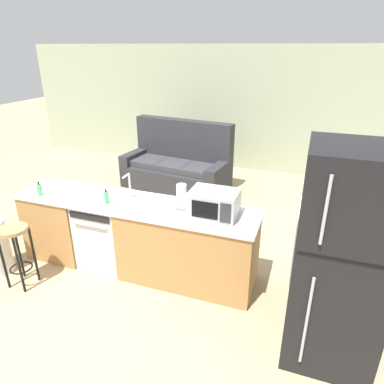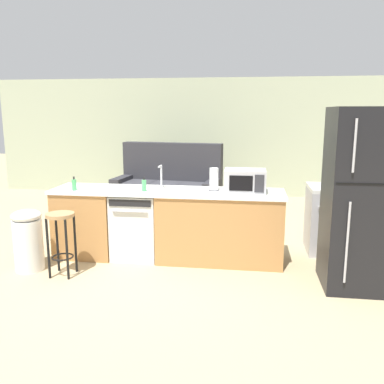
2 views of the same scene
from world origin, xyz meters
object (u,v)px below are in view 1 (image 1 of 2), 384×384
(microwave, at_px, (214,203))
(refrigerator, at_px, (340,261))
(dishwasher, at_px, (107,233))
(stove_range, at_px, (329,246))
(bar_stool, at_px, (16,244))
(kettle, at_px, (320,206))
(paper_towel_roll, at_px, (182,197))
(soap_bottle, at_px, (106,197))
(couch, at_px, (178,167))
(dish_soap_bottle, at_px, (40,190))

(microwave, bearing_deg, refrigerator, -24.11)
(dishwasher, distance_m, stove_range, 2.66)
(bar_stool, bearing_deg, kettle, 20.23)
(paper_towel_roll, xyz_separation_m, soap_bottle, (-0.85, -0.17, -0.07))
(stove_range, xyz_separation_m, soap_bottle, (-2.46, -0.67, 0.52))
(stove_range, height_order, soap_bottle, soap_bottle)
(soap_bottle, bearing_deg, couch, 95.14)
(soap_bottle, bearing_deg, stove_range, 15.18)
(dishwasher, xyz_separation_m, paper_towel_roll, (0.99, 0.05, 0.62))
(stove_range, bearing_deg, refrigerator, -90.01)
(dish_soap_bottle, height_order, bar_stool, dish_soap_bottle)
(dish_soap_bottle, bearing_deg, paper_towel_roll, 8.03)
(bar_stool, bearing_deg, dishwasher, 46.57)
(paper_towel_roll, height_order, bar_stool, paper_towel_roll)
(bar_stool, bearing_deg, couch, 80.50)
(refrigerator, relative_size, dish_soap_bottle, 10.90)
(microwave, xyz_separation_m, kettle, (1.06, 0.42, -0.05))
(soap_bottle, distance_m, kettle, 2.36)
(stove_range, relative_size, bar_stool, 1.22)
(refrigerator, xyz_separation_m, bar_stool, (-3.29, -0.18, -0.42))
(dishwasher, bearing_deg, bar_stool, -133.43)
(soap_bottle, height_order, dish_soap_bottle, same)
(soap_bottle, height_order, couch, couch)
(soap_bottle, height_order, kettle, kettle)
(paper_towel_roll, bearing_deg, dish_soap_bottle, -171.97)
(paper_towel_roll, distance_m, dish_soap_bottle, 1.75)
(dishwasher, bearing_deg, kettle, 9.85)
(paper_towel_roll, bearing_deg, bar_stool, -155.21)
(refrigerator, height_order, soap_bottle, refrigerator)
(dish_soap_bottle, bearing_deg, bar_stool, -84.48)
(dishwasher, xyz_separation_m, soap_bottle, (0.14, -0.12, 0.55))
(paper_towel_roll, bearing_deg, dishwasher, -177.24)
(stove_range, height_order, couch, couch)
(microwave, height_order, kettle, microwave)
(dishwasher, bearing_deg, microwave, -0.05)
(paper_towel_roll, relative_size, dish_soap_bottle, 1.60)
(paper_towel_roll, distance_m, kettle, 1.49)
(stove_range, bearing_deg, bar_stool, -158.79)
(bar_stool, height_order, couch, couch)
(stove_range, xyz_separation_m, paper_towel_roll, (-1.61, -0.50, 0.59))
(refrigerator, bearing_deg, couch, 129.93)
(dishwasher, distance_m, soap_bottle, 0.58)
(refrigerator, xyz_separation_m, microwave, (-1.22, 0.55, 0.08))
(dishwasher, xyz_separation_m, refrigerator, (2.60, -0.55, 0.54))
(dishwasher, height_order, dish_soap_bottle, dish_soap_bottle)
(refrigerator, bearing_deg, dish_soap_bottle, 173.97)
(soap_bottle, height_order, bar_stool, soap_bottle)
(couch, bearing_deg, soap_bottle, -84.86)
(dish_soap_bottle, bearing_deg, kettle, 11.03)
(kettle, distance_m, couch, 3.47)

